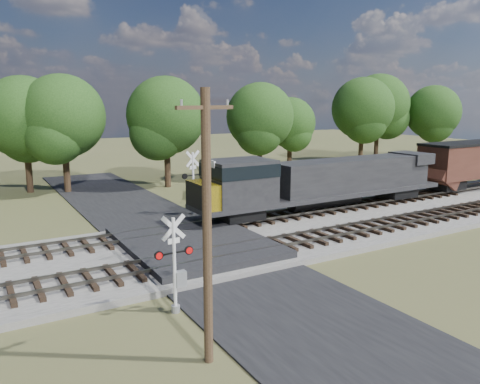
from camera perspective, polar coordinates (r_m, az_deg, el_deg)
ground at (r=24.88m, az=-5.19°, el=-7.35°), size 160.00×160.00×0.00m
ballast_bed at (r=30.62m, az=11.60°, el=-3.72°), size 140.00×10.00×0.30m
road at (r=24.87m, az=-5.19°, el=-7.26°), size 7.00×60.00×0.08m
crossing_panel at (r=25.21m, az=-5.69°, el=-6.35°), size 7.00×9.00×0.62m
track_near at (r=24.55m, az=3.46°, el=-6.56°), size 140.00×2.60×0.33m
track_far at (r=28.67m, az=-2.11°, el=-3.96°), size 140.00×2.60×0.33m
crossing_signal_near at (r=17.76m, az=-7.74°, el=-9.66°), size 1.52×0.33×3.78m
crossing_signal_far at (r=32.52m, az=-5.84°, el=0.44°), size 1.80×0.51×4.52m
utility_pole at (r=13.53m, az=-4.04°, el=-3.89°), size 1.97×0.59×8.19m
equipment_shed at (r=39.18m, az=-0.54°, el=1.58°), size 5.35×5.35×2.76m
treeline at (r=45.16m, az=-8.88°, el=9.52°), size 81.82×11.72×11.97m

